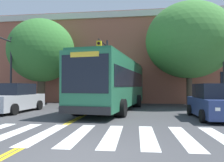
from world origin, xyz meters
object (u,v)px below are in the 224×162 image
(city_bus, at_px, (114,83))
(traffic_light_far_corner, at_px, (0,57))
(traffic_light_overhead, at_px, (104,61))
(car_white_behind_bus, at_px, (114,94))
(street_tree_curbside_small, at_px, (42,51))
(car_navy_far_lane, at_px, (214,103))
(car_silver_near_lane, at_px, (15,99))
(street_tree_curbside_large, at_px, (189,41))

(city_bus, bearing_deg, traffic_light_far_corner, -179.10)
(city_bus, xyz_separation_m, traffic_light_overhead, (-1.09, 2.36, 1.81))
(city_bus, xyz_separation_m, car_white_behind_bus, (-1.04, 8.98, -1.10))
(street_tree_curbside_small, bearing_deg, car_navy_far_lane, -29.57)
(car_navy_far_lane, xyz_separation_m, traffic_light_far_corner, (-13.94, 3.32, 3.01))
(traffic_light_far_corner, bearing_deg, car_silver_near_lane, -38.00)
(car_silver_near_lane, height_order, traffic_light_overhead, traffic_light_overhead)
(traffic_light_far_corner, distance_m, traffic_light_overhead, 7.79)
(car_white_behind_bus, distance_m, street_tree_curbside_small, 9.00)
(car_silver_near_lane, xyz_separation_m, street_tree_curbside_large, (11.93, 5.15, 4.50))
(traffic_light_far_corner, bearing_deg, street_tree_curbside_small, 68.98)
(car_silver_near_lane, distance_m, street_tree_curbside_large, 13.75)
(car_navy_far_lane, distance_m, traffic_light_far_corner, 14.64)
(traffic_light_far_corner, height_order, traffic_light_overhead, traffic_light_far_corner)
(street_tree_curbside_large, bearing_deg, traffic_light_overhead, -172.61)
(city_bus, distance_m, car_silver_near_lane, 6.57)
(car_white_behind_bus, relative_size, traffic_light_far_corner, 0.82)
(traffic_light_overhead, bearing_deg, street_tree_curbside_large, 7.39)
(car_silver_near_lane, xyz_separation_m, traffic_light_overhead, (5.11, 4.27, 2.86))
(car_white_behind_bus, xyz_separation_m, street_tree_curbside_large, (6.77, -5.73, 4.55))
(car_silver_near_lane, bearing_deg, street_tree_curbside_large, 23.35)
(car_silver_near_lane, bearing_deg, city_bus, 17.13)
(city_bus, distance_m, car_navy_far_lane, 6.56)
(city_bus, xyz_separation_m, street_tree_curbside_small, (-7.02, 3.63, 2.97))
(car_silver_near_lane, distance_m, car_navy_far_lane, 11.77)
(street_tree_curbside_large, bearing_deg, traffic_light_far_corner, -166.63)
(street_tree_curbside_large, xyz_separation_m, street_tree_curbside_small, (-12.76, 0.39, -0.47))
(car_silver_near_lane, height_order, traffic_light_far_corner, traffic_light_far_corner)
(car_silver_near_lane, xyz_separation_m, street_tree_curbside_small, (-0.83, 5.54, 4.03))
(car_navy_far_lane, bearing_deg, traffic_light_overhead, 138.46)
(car_silver_near_lane, height_order, street_tree_curbside_small, street_tree_curbside_small)
(street_tree_curbside_small, bearing_deg, traffic_light_overhead, -12.15)
(traffic_light_overhead, relative_size, street_tree_curbside_large, 0.59)
(car_white_behind_bus, bearing_deg, car_navy_far_lane, -62.35)
(car_silver_near_lane, bearing_deg, street_tree_curbside_small, 98.47)
(car_silver_near_lane, distance_m, traffic_light_overhead, 7.24)
(car_white_behind_bus, xyz_separation_m, traffic_light_overhead, (-0.05, -6.62, 2.91))
(city_bus, relative_size, street_tree_curbside_large, 1.17)
(street_tree_curbside_small, bearing_deg, car_white_behind_bus, 41.76)
(car_silver_near_lane, relative_size, street_tree_curbside_small, 0.61)
(car_white_behind_bus, xyz_separation_m, traffic_light_far_corner, (-7.43, -9.11, 3.04))
(car_white_behind_bus, bearing_deg, street_tree_curbside_small, -138.24)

